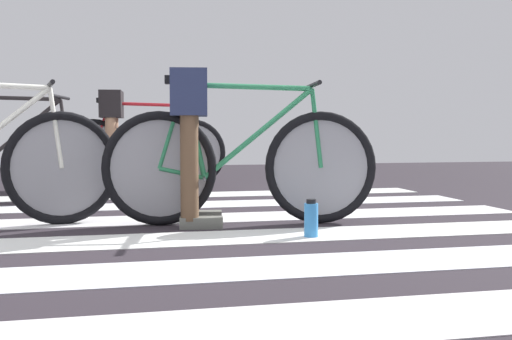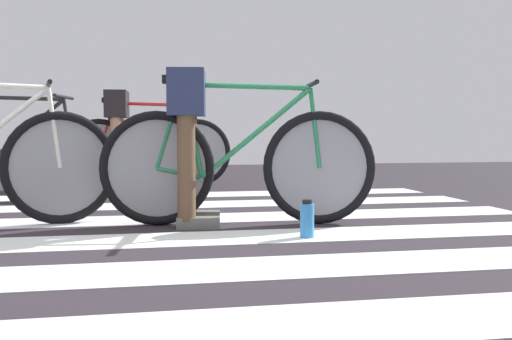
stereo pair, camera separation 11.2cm
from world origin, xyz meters
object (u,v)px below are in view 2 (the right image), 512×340
Objects in this scene: bicycle_4_of_4 at (148,150)px; cyclist_1_of_4 at (188,125)px; bicycle_1_of_4 at (238,164)px; water_bottle at (307,220)px; cyclist_4_of_4 at (118,125)px; bicycle_3_of_4 at (11,155)px.

cyclist_1_of_4 is at bearing -81.18° from bicycle_4_of_4.
bicycle_1_of_4 is 0.68m from water_bottle.
cyclist_4_of_4 is at bearing 114.36° from bicycle_1_of_4.
cyclist_1_of_4 is 2.18m from bicycle_3_of_4.
water_bottle is at bearing -53.52° from bicycle_1_of_4.
bicycle_3_of_4 is 0.99× the size of bicycle_4_of_4.
cyclist_1_of_4 is at bearing -41.03° from bicycle_3_of_4.
cyclist_4_of_4 reaches higher than cyclist_1_of_4.
bicycle_3_of_4 is 3.01m from water_bottle.
bicycle_3_of_4 is 1.71× the size of cyclist_4_of_4.
bicycle_1_of_4 is at bearing 118.98° from water_bottle.
bicycle_1_of_4 reaches higher than water_bottle.
cyclist_4_of_4 is (-0.84, 2.75, 0.27)m from bicycle_1_of_4.
bicycle_4_of_4 is (-0.22, 2.69, -0.24)m from cyclist_1_of_4.
cyclist_1_of_4 is 2.77m from cyclist_4_of_4.
water_bottle is at bearing -71.67° from bicycle_4_of_4.
cyclist_4_of_4 is (-0.31, 0.02, 0.27)m from bicycle_4_of_4.
bicycle_3_of_4 is 1.37m from cyclist_4_of_4.
bicycle_1_of_4 is at bearing -35.97° from bicycle_3_of_4.
bicycle_1_of_4 is at bearing -74.92° from bicycle_4_of_4.
cyclist_4_of_4 is (-0.53, 2.71, 0.03)m from cyclist_1_of_4.
bicycle_3_of_4 is at bearing -124.97° from cyclist_4_of_4.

